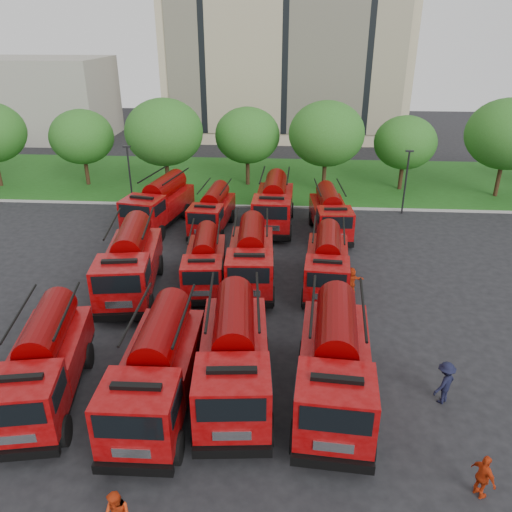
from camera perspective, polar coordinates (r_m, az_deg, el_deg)
The scene contains 29 objects.
ground at distance 25.59m, azimuth -3.20°, elevation -7.81°, with size 140.00×140.00×0.00m, color black.
lawn at distance 49.37m, azimuth 0.42°, elevation 8.80°, with size 70.00×16.00×0.12m, color #1B4712.
curb at distance 41.67m, azimuth -0.27°, elevation 5.70°, with size 70.00×0.30×0.14m, color gray.
apartment_building at distance 69.27m, azimuth 3.48°, elevation 23.86°, with size 30.00×14.18×25.00m.
side_building at distance 73.66m, azimuth -23.62°, elevation 16.15°, with size 18.00×12.00×10.00m, color gray.
tree_1 at distance 49.06m, azimuth -19.29°, elevation 12.73°, with size 5.71×5.71×6.98m.
tree_2 at distance 44.99m, azimuth -10.46°, elevation 13.73°, with size 6.72×6.72×8.22m.
tree_3 at distance 46.40m, azimuth -0.99°, elevation 13.62°, with size 5.88×5.88×7.19m.
tree_4 at distance 44.77m, azimuth 8.07°, elevation 13.66°, with size 6.55×6.55×8.01m.
tree_5 at distance 46.92m, azimuth 16.68°, elevation 12.31°, with size 5.46×5.46×6.68m.
tree_6 at distance 47.69m, azimuth 26.84°, elevation 12.32°, with size 6.89×6.89×8.42m.
lamp_post_0 at distance 42.06m, azimuth -14.25°, elevation 9.16°, with size 0.60×0.25×5.11m.
lamp_post_1 at distance 41.07m, azimuth 16.78°, elevation 8.48°, with size 0.60×0.25×5.11m.
fire_truck_0 at distance 21.85m, azimuth -23.09°, elevation -11.18°, with size 3.82×7.68×3.34m.
fire_truck_1 at distance 20.11m, azimuth -11.24°, elevation -12.55°, with size 2.92×7.69×3.48m.
fire_truck_2 at distance 20.39m, azimuth -2.52°, elevation -11.27°, with size 3.41×8.05×3.57m.
fire_truck_3 at distance 20.19m, azimuth 8.99°, elevation -11.95°, with size 3.39×8.12×3.61m.
fire_truck_4 at distance 28.64m, azimuth -14.16°, elevation -0.67°, with size 3.78×8.21×3.60m.
fire_truck_5 at distance 28.83m, azimuth -5.87°, elevation -0.60°, with size 2.81×6.54×2.89m.
fire_truck_6 at distance 28.76m, azimuth -0.59°, elevation -0.04°, with size 2.95×7.41×3.32m.
fire_truck_7 at distance 28.61m, azimuth 8.12°, elevation -0.72°, with size 2.89×6.93×3.08m.
fire_truck_8 at distance 37.89m, azimuth -10.99°, elevation 5.93°, with size 4.09×8.03×3.49m.
fire_truck_9 at distance 36.60m, azimuth -4.99°, elevation 5.19°, with size 2.80×6.68×2.97m.
fire_truck_10 at distance 37.15m, azimuth 2.04°, elevation 6.02°, with size 3.01×7.80×3.51m.
fire_truck_11 at distance 36.16m, azimuth 8.46°, elevation 4.86°, with size 2.87×6.96×3.10m.
firefighter_2 at distance 19.31m, azimuth 24.07°, elevation -23.69°, with size 0.97×0.55×1.66m, color #B52E0D.
firefighter_3 at distance 22.30m, azimuth 20.38°, elevation -15.29°, with size 1.21×0.62×1.87m, color black.
firefighter_4 at distance 24.87m, azimuth -9.40°, elevation -9.23°, with size 0.86×0.57×1.77m, color black.
firefighter_5 at distance 28.90m, azimuth 10.71°, elevation -4.11°, with size 1.43×0.62×1.55m, color #B52E0D.
Camera 1 is at (2.88, -21.31, 13.86)m, focal length 35.00 mm.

